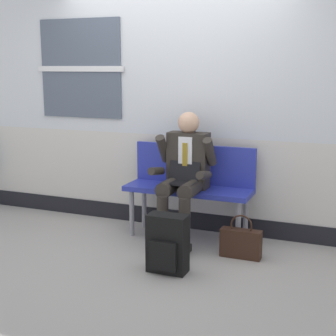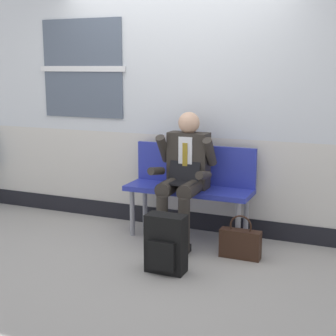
# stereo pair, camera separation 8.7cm
# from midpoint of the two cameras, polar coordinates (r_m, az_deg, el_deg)

# --- Properties ---
(ground_plane) EXTENTS (18.00, 18.00, 0.00)m
(ground_plane) POSITION_cam_midpoint_polar(r_m,az_deg,el_deg) (5.01, -2.15, -8.41)
(ground_plane) COLOR #9E9991
(station_wall) EXTENTS (6.35, 0.16, 2.81)m
(station_wall) POSITION_cam_midpoint_polar(r_m,az_deg,el_deg) (5.27, 0.29, 8.13)
(station_wall) COLOR silver
(station_wall) RESTS_ON ground
(bench_with_person) EXTENTS (1.27, 0.42, 0.93)m
(bench_with_person) POSITION_cam_midpoint_polar(r_m,az_deg,el_deg) (5.03, 2.10, -1.59)
(bench_with_person) COLOR #28339E
(bench_with_person) RESTS_ON ground
(person_seated) EXTENTS (0.57, 0.70, 1.28)m
(person_seated) POSITION_cam_midpoint_polar(r_m,az_deg,el_deg) (4.82, 1.30, -0.65)
(person_seated) COLOR #2D2823
(person_seated) RESTS_ON ground
(backpack) EXTENTS (0.34, 0.21, 0.50)m
(backpack) POSITION_cam_midpoint_polar(r_m,az_deg,el_deg) (4.24, -0.68, -8.70)
(backpack) COLOR black
(backpack) RESTS_ON ground
(handbag) EXTENTS (0.37, 0.11, 0.40)m
(handbag) POSITION_cam_midpoint_polar(r_m,az_deg,el_deg) (4.62, 7.77, -8.43)
(handbag) COLOR #331E14
(handbag) RESTS_ON ground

